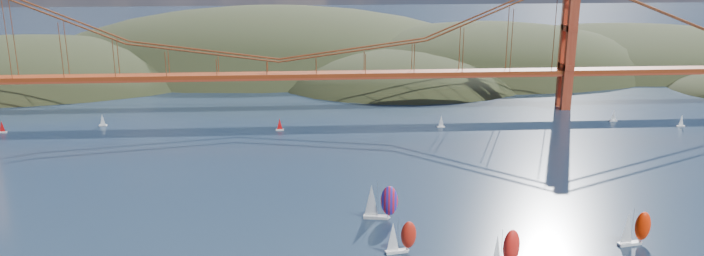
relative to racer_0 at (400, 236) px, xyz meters
name	(u,v)px	position (x,y,z in m)	size (l,w,h in m)	color
headlands	(367,88)	(12.79, 229.02, -16.54)	(725.00, 225.00, 96.00)	black
bridge	(274,35)	(-33.91, 130.73, 28.16)	(552.00, 12.00, 55.00)	maroon
racer_0	(400,236)	(0.00, 0.00, 0.00)	(7.69, 4.09, 8.63)	white
racer_1	(504,251)	(21.50, -10.90, 0.95)	(9.29, 7.57, 10.63)	silver
racer_2	(635,228)	(56.77, 0.26, 0.35)	(8.35, 4.24, 9.38)	silver
racer_rwb	(380,201)	(-2.69, 19.91, 0.85)	(9.28, 4.68, 10.43)	silver
distant_boat_2	(2,127)	(-135.34, 108.43, -1.67)	(3.00, 2.00, 4.70)	silver
distant_boat_3	(102,120)	(-100.42, 115.43, -1.67)	(3.00, 2.00, 4.70)	silver
distant_boat_4	(614,115)	(100.08, 108.27, -1.67)	(3.00, 2.00, 4.70)	silver
distant_boat_5	(681,121)	(122.75, 98.95, -1.67)	(3.00, 2.00, 4.70)	silver
distant_boat_8	(441,121)	(30.11, 104.35, -1.67)	(3.00, 2.00, 4.70)	silver
distant_boat_9	(280,124)	(-31.70, 104.58, -1.67)	(3.00, 2.00, 4.70)	silver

